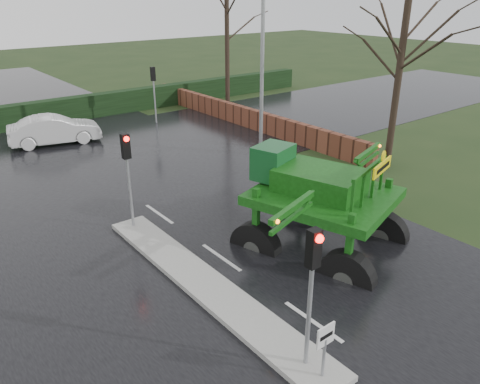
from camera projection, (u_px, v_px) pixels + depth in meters
ground at (313, 322)px, 12.01m from camera, size 140.00×140.00×0.00m
road_main at (135, 198)px, 19.22m from camera, size 14.00×80.00×0.02m
road_cross at (81, 160)px, 23.55m from camera, size 80.00×12.00×0.02m
median_island at (205, 284)px, 13.40m from camera, size 1.20×10.00×0.16m
hedge_row at (31, 115)px, 29.02m from camera, size 44.00×0.90×1.50m
brick_wall at (244, 116)px, 29.28m from camera, size 0.40×20.00×1.20m
keep_left_sign at (325, 343)px, 9.77m from camera, size 0.50×0.07×1.35m
traffic_signal_near at (312, 270)px, 9.51m from camera, size 0.26×0.33×3.52m
traffic_signal_mid at (127, 161)px, 15.65m from camera, size 0.26×0.33×3.52m
traffic_signal_far at (153, 82)px, 29.11m from camera, size 0.26×0.33×3.52m
street_light_right at (258, 31)px, 22.95m from camera, size 3.85×0.30×10.00m
tree_right_near at (401, 55)px, 20.81m from camera, size 5.60×5.60×9.64m
tree_right_far at (227, 12)px, 31.97m from camera, size 7.00×7.00×12.05m
crop_sprayer at (346, 213)px, 13.11m from camera, size 7.64×5.82×4.45m
white_sedan at (57, 144)px, 25.98m from camera, size 5.04×2.69×1.58m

